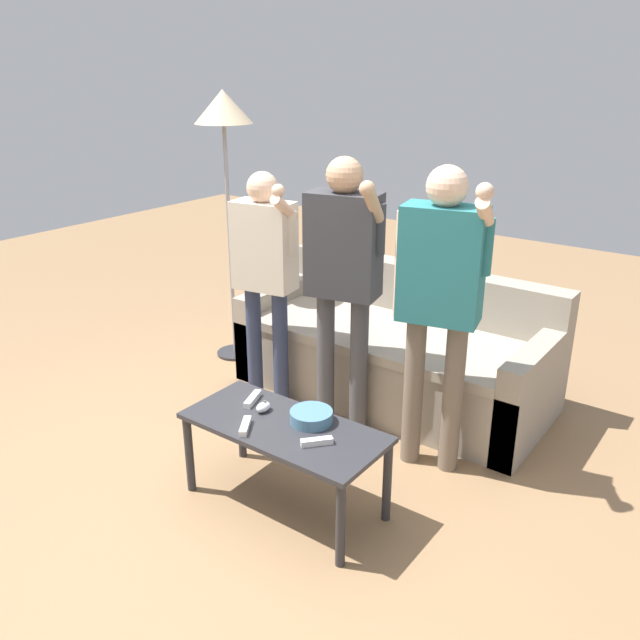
{
  "coord_description": "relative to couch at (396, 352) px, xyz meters",
  "views": [
    {
      "loc": [
        2.06,
        -2.14,
        2.07
      ],
      "look_at": [
        0.2,
        0.4,
        0.85
      ],
      "focal_mm": 36.85,
      "sensor_mm": 36.0,
      "label": 1
    }
  ],
  "objects": [
    {
      "name": "snack_bowl",
      "position": [
        0.26,
        -1.28,
        0.19
      ],
      "size": [
        0.21,
        0.21,
        0.06
      ],
      "primitive_type": "cylinder",
      "color": "teal",
      "rests_on": "coffee_table"
    },
    {
      "name": "floor_lamp",
      "position": [
        -1.31,
        -0.18,
        1.41
      ],
      "size": [
        0.4,
        0.4,
        1.93
      ],
      "color": "#2D2D33",
      "rests_on": "ground"
    },
    {
      "name": "game_remote_wand_far",
      "position": [
        0.05,
        -1.52,
        0.18
      ],
      "size": [
        0.11,
        0.15,
        0.03
      ],
      "color": "white",
      "rests_on": "coffee_table"
    },
    {
      "name": "game_remote_nunchuk",
      "position": [
        0.0,
        -1.34,
        0.19
      ],
      "size": [
        0.06,
        0.09,
        0.05
      ],
      "color": "white",
      "rests_on": "coffee_table"
    },
    {
      "name": "ground_plane",
      "position": [
        -0.12,
        -1.37,
        -0.29
      ],
      "size": [
        12.0,
        12.0,
        0.0
      ],
      "primitive_type": "plane",
      "color": "#93704C"
    },
    {
      "name": "player_center",
      "position": [
        -0.04,
        -0.59,
        0.73
      ],
      "size": [
        0.52,
        0.34,
        1.63
      ],
      "color": "#47474C",
      "rests_on": "ground"
    },
    {
      "name": "player_right",
      "position": [
        0.58,
        -0.63,
        0.74
      ],
      "size": [
        0.51,
        0.32,
        1.64
      ],
      "color": "#756656",
      "rests_on": "ground"
    },
    {
      "name": "game_remote_wand_spare",
      "position": [
        -0.11,
        -1.3,
        0.18
      ],
      "size": [
        0.09,
        0.17,
        0.03
      ],
      "color": "white",
      "rests_on": "coffee_table"
    },
    {
      "name": "couch",
      "position": [
        0.0,
        0.0,
        0.0
      ],
      "size": [
        2.02,
        0.91,
        0.81
      ],
      "color": "#9E9384",
      "rests_on": "ground"
    },
    {
      "name": "player_left",
      "position": [
        -0.61,
        -0.6,
        0.65
      ],
      "size": [
        0.46,
        0.29,
        1.5
      ],
      "color": "#2D3856",
      "rests_on": "ground"
    },
    {
      "name": "game_remote_wand_near",
      "position": [
        0.4,
        -1.43,
        0.18
      ],
      "size": [
        0.12,
        0.14,
        0.03
      ],
      "color": "white",
      "rests_on": "coffee_table"
    },
    {
      "name": "coffee_table",
      "position": [
        0.17,
        -1.39,
        0.1
      ],
      "size": [
        1.01,
        0.46,
        0.45
      ],
      "color": "#2D2D33",
      "rests_on": "ground"
    }
  ]
}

